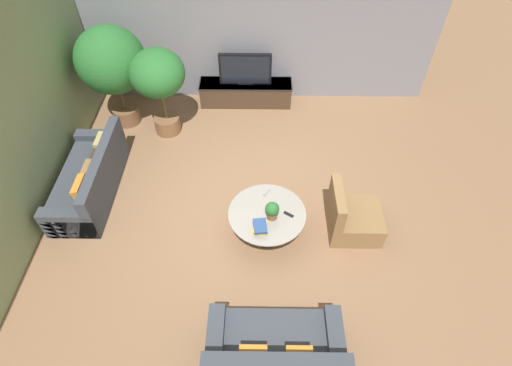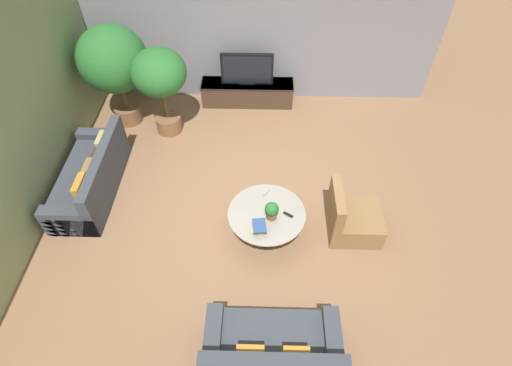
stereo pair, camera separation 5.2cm
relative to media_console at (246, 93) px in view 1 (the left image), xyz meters
The scene contains 15 objects.
ground_plane 2.95m from the media_console, 88.50° to the right, with size 24.00×24.00×0.00m, color #8C6647.
back_wall_stone 1.29m from the media_console, 76.51° to the left, with size 7.40×0.12×3.00m, color gray.
side_wall_left 4.38m from the media_console, 139.28° to the right, with size 0.12×7.40×3.00m, color gray.
media_console is the anchor object (origin of this frame).
television 0.56m from the media_console, 90.00° to the right, with size 1.05×0.13×0.66m.
coffee_table 3.40m from the media_console, 82.82° to the right, with size 1.18×1.18×0.44m.
couch_by_wall 3.61m from the media_console, 134.58° to the right, with size 0.84×2.00×0.84m.
couch_near_entry 5.36m from the media_console, 84.55° to the right, with size 1.63×0.84×0.84m.
armchair_wicker 3.74m from the media_console, 62.38° to the right, with size 0.80×0.76×0.86m.
potted_palm_tall 2.70m from the media_console, 164.64° to the right, with size 1.25×1.25×1.99m.
potted_palm_corner 2.02m from the media_console, 148.06° to the right, with size 0.99×0.99×1.73m.
potted_plant_tabletop 3.50m from the media_console, 81.83° to the right, with size 0.21×0.21×0.30m.
book_stack 3.68m from the media_console, 85.07° to the right, with size 0.23×0.31×0.10m.
remote_black 3.48m from the media_console, 77.59° to the right, with size 0.04×0.16×0.02m, color black.
remote_silver 3.00m from the media_console, 82.00° to the right, with size 0.04×0.16×0.02m, color gray.
Camera 1 is at (0.23, -4.15, 5.19)m, focal length 28.00 mm.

